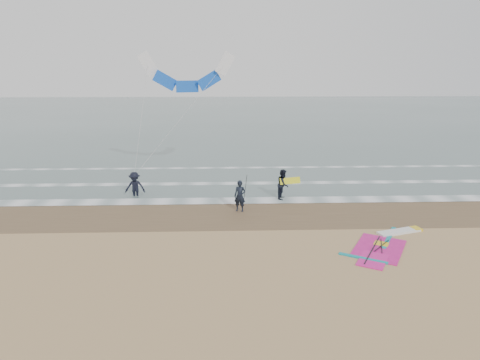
{
  "coord_description": "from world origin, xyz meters",
  "views": [
    {
      "loc": [
        -2.43,
        -16.24,
        8.08
      ],
      "look_at": [
        -1.71,
        5.0,
        2.2
      ],
      "focal_mm": 32.0,
      "sensor_mm": 36.0,
      "label": 1
    }
  ],
  "objects_px": {
    "windsurf_rig": "(386,244)",
    "surf_kite": "(187,75)",
    "person_walking": "(283,184)",
    "person_wading": "(135,182)",
    "person_standing": "(240,196)"
  },
  "relations": [
    {
      "from": "windsurf_rig",
      "to": "person_standing",
      "type": "distance_m",
      "value": 8.13
    },
    {
      "from": "windsurf_rig",
      "to": "person_walking",
      "type": "relative_size",
      "value": 2.64
    },
    {
      "from": "windsurf_rig",
      "to": "person_standing",
      "type": "height_order",
      "value": "person_standing"
    },
    {
      "from": "person_standing",
      "to": "person_walking",
      "type": "distance_m",
      "value": 3.47
    },
    {
      "from": "person_wading",
      "to": "surf_kite",
      "type": "relative_size",
      "value": 0.25
    },
    {
      "from": "windsurf_rig",
      "to": "person_standing",
      "type": "bearing_deg",
      "value": 144.09
    },
    {
      "from": "person_walking",
      "to": "person_standing",
      "type": "bearing_deg",
      "value": 150.12
    },
    {
      "from": "person_standing",
      "to": "person_wading",
      "type": "distance_m",
      "value": 7.06
    },
    {
      "from": "windsurf_rig",
      "to": "surf_kite",
      "type": "xyz_separation_m",
      "value": [
        -9.87,
        11.55,
        7.19
      ]
    },
    {
      "from": "person_wading",
      "to": "windsurf_rig",
      "type": "bearing_deg",
      "value": -28.76
    },
    {
      "from": "windsurf_rig",
      "to": "surf_kite",
      "type": "distance_m",
      "value": 16.81
    },
    {
      "from": "windsurf_rig",
      "to": "person_walking",
      "type": "bearing_deg",
      "value": 119.05
    },
    {
      "from": "surf_kite",
      "to": "person_walking",
      "type": "bearing_deg",
      "value": -37.52
    },
    {
      "from": "person_walking",
      "to": "person_wading",
      "type": "distance_m",
      "value": 9.15
    },
    {
      "from": "surf_kite",
      "to": "person_wading",
      "type": "bearing_deg",
      "value": -128.69
    }
  ]
}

